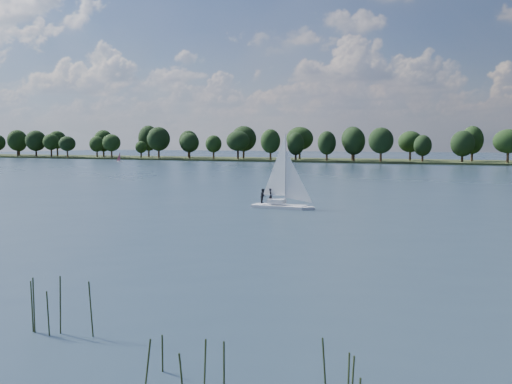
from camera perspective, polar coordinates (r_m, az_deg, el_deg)
ground at (r=129.20m, az=10.09°, el=1.26°), size 700.00×700.00×0.00m
far_shore at (r=239.25m, az=16.70°, el=2.84°), size 660.00×40.00×1.50m
sailboat at (r=71.88m, az=2.40°, el=0.54°), size 7.50×2.19×9.84m
dinghy_pink at (r=243.53m, az=-13.43°, el=3.19°), size 2.83×2.36×4.31m
pontoon at (r=322.40m, az=-22.44°, el=3.19°), size 4.24×2.54×0.50m
treeline at (r=235.12m, az=17.12°, el=4.75°), size 562.60×73.88×17.56m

